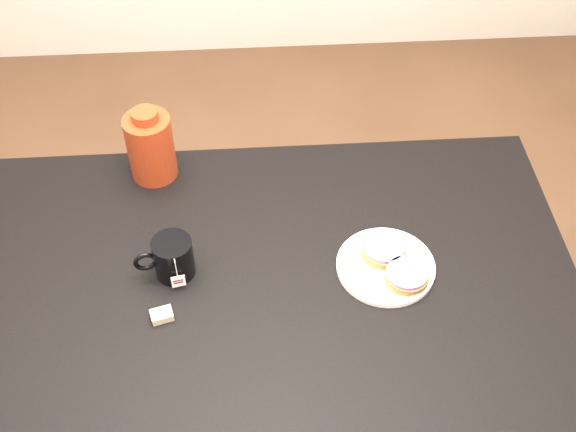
{
  "coord_description": "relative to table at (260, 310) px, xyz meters",
  "views": [
    {
      "loc": [
        0.0,
        -0.94,
        2.0
      ],
      "look_at": [
        0.07,
        0.15,
        0.81
      ],
      "focal_mm": 45.0,
      "sensor_mm": 36.0,
      "label": 1
    }
  ],
  "objects": [
    {
      "name": "bagel_package",
      "position": [
        -0.24,
        0.37,
        0.17
      ],
      "size": [
        0.15,
        0.15,
        0.19
      ],
      "rotation": [
        0.0,
        0.0,
        -0.4
      ],
      "color": "#61190C",
      "rests_on": "table"
    },
    {
      "name": "plate",
      "position": [
        0.28,
        0.04,
        0.09
      ],
      "size": [
        0.22,
        0.22,
        0.02
      ],
      "color": "white",
      "rests_on": "table"
    },
    {
      "name": "bagel_front",
      "position": [
        0.32,
        -0.01,
        0.11
      ],
      "size": [
        0.13,
        0.13,
        0.03
      ],
      "color": "brown",
      "rests_on": "plate"
    },
    {
      "name": "teabag_pouch",
      "position": [
        -0.2,
        -0.06,
        0.09
      ],
      "size": [
        0.05,
        0.04,
        0.02
      ],
      "primitive_type": "cube",
      "rotation": [
        0.0,
        0.0,
        0.27
      ],
      "color": "#C6B793",
      "rests_on": "table"
    },
    {
      "name": "bagel_back",
      "position": [
        0.28,
        0.07,
        0.11
      ],
      "size": [
        0.11,
        0.11,
        0.03
      ],
      "color": "brown",
      "rests_on": "plate"
    },
    {
      "name": "mug",
      "position": [
        -0.18,
        0.06,
        0.13
      ],
      "size": [
        0.14,
        0.1,
        0.1
      ],
      "rotation": [
        0.0,
        0.0,
        0.2
      ],
      "color": "black",
      "rests_on": "table"
    },
    {
      "name": "table",
      "position": [
        0.0,
        0.0,
        0.0
      ],
      "size": [
        1.4,
        0.9,
        0.75
      ],
      "color": "black",
      "rests_on": "ground_plane"
    }
  ]
}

